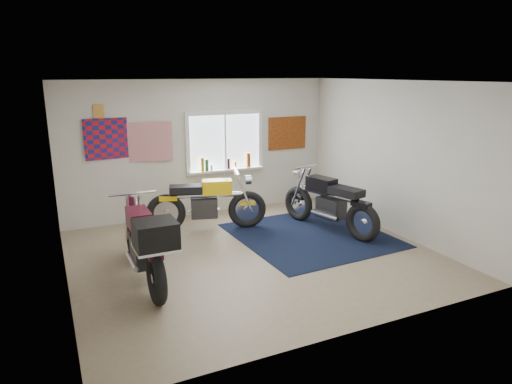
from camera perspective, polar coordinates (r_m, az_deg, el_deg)
name	(u,v)px	position (r m, az deg, el deg)	size (l,w,h in m)	color
ground	(253,255)	(7.34, -0.32, -7.88)	(5.50, 5.50, 0.00)	#9E896B
room_shell	(253,154)	(6.88, -0.34, 4.82)	(5.50, 5.50, 5.50)	white
navy_rug	(311,235)	(8.23, 6.84, -5.38)	(2.50, 2.60, 0.01)	black
window_assembly	(225,146)	(9.36, -3.89, 5.77)	(1.66, 0.17, 1.26)	white
oil_bottles	(225,163)	(9.35, -3.84, 3.62)	(1.09, 0.09, 0.30)	olive
flag_display	(98,111)	(8.71, -19.10, 9.51)	(1.60, 0.10, 1.17)	red
triumph_poster	(287,133)	(9.95, 3.93, 7.36)	(0.90, 0.03, 0.70)	#A54C14
yellow_triumph	(206,204)	(8.39, -6.21, -1.52)	(2.15, 0.85, 1.11)	black
black_chrome_bike	(329,204)	(8.41, 9.13, -1.50)	(0.85, 2.18, 1.14)	black
maroon_tourer	(145,244)	(6.33, -13.67, -6.35)	(0.68, 2.24, 1.14)	black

